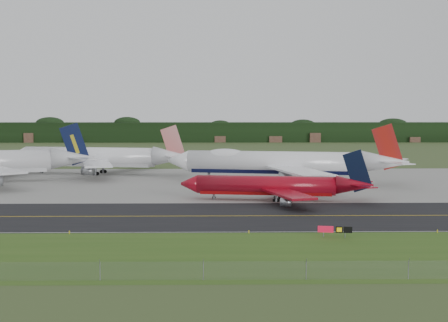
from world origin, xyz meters
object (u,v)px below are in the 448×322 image
Objects in this scene: jet_star_tail at (99,158)px; jet_ba_747 at (281,163)px; jet_red_737 at (276,186)px; taxiway_sign at (335,230)px.

jet_ba_747 is at bearing -25.19° from jet_star_tail.
taxiway_sign is at bearing -82.79° from jet_red_737.
jet_red_737 reaches higher than taxiway_sign.
taxiway_sign is (0.51, -71.87, -4.31)m from jet_ba_747.
taxiway_sign is at bearing -60.76° from jet_star_tail.
jet_star_tail reaches higher than taxiway_sign.
jet_red_737 is at bearing -98.16° from jet_ba_747.
taxiway_sign is (5.07, -40.08, -1.91)m from jet_red_737.
jet_red_737 is at bearing -49.19° from jet_star_tail.
jet_ba_747 is 1.11× the size of jet_star_tail.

